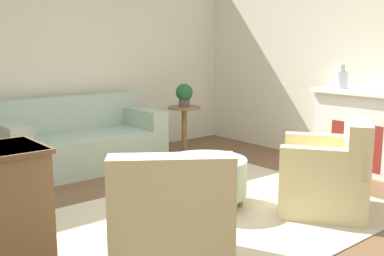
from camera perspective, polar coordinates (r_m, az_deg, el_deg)
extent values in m
plane|color=brown|center=(4.26, 3.20, -11.25)|extent=(16.00, 16.00, 0.00)
cube|color=beige|center=(6.49, -15.05, 8.52)|extent=(9.87, 0.12, 2.80)
cube|color=beige|center=(6.10, 22.34, 8.01)|extent=(0.12, 9.22, 2.80)
cube|color=beige|center=(4.26, 3.20, -11.19)|extent=(3.26, 2.28, 0.01)
cube|color=#9EB29E|center=(5.94, -13.71, -2.95)|extent=(2.05, 0.94, 0.46)
cube|color=#9EB29E|center=(6.18, -15.38, 1.82)|extent=(2.05, 0.20, 0.45)
cube|color=#9EB29E|center=(5.53, -22.26, -0.63)|extent=(0.24, 0.90, 0.25)
cube|color=#9EB29E|center=(6.29, -6.31, 1.33)|extent=(0.24, 0.90, 0.25)
cube|color=olive|center=(5.61, -11.66, -5.78)|extent=(1.85, 0.05, 0.06)
cube|color=beige|center=(3.28, -2.73, -13.93)|extent=(1.10, 1.09, 0.42)
cube|color=beige|center=(2.85, -2.62, -8.16)|extent=(0.77, 0.62, 0.47)
cube|color=beige|center=(3.20, 3.16, -8.07)|extent=(0.53, 0.68, 0.26)
cube|color=beige|center=(3.19, -8.79, -8.28)|extent=(0.53, 0.68, 0.26)
cube|color=olive|center=(3.68, -2.89, -14.18)|extent=(0.62, 0.45, 0.06)
cube|color=beige|center=(4.54, 16.23, -7.38)|extent=(1.10, 1.09, 0.42)
cube|color=beige|center=(4.44, 20.22, -2.06)|extent=(0.77, 0.62, 0.47)
cube|color=beige|center=(4.77, 16.18, -2.31)|extent=(0.53, 0.68, 0.26)
cube|color=beige|center=(4.13, 16.20, -4.25)|extent=(0.53, 0.68, 0.26)
cube|color=olive|center=(4.60, 11.61, -9.26)|extent=(0.62, 0.45, 0.06)
cylinder|color=#9EB29E|center=(4.43, 1.77, -6.18)|extent=(0.80, 0.80, 0.36)
cylinder|color=olive|center=(4.18, 1.44, -10.62)|extent=(0.05, 0.05, 0.12)
cylinder|color=olive|center=(4.50, 6.15, -9.17)|extent=(0.05, 0.05, 0.12)
cylinder|color=olive|center=(4.54, -2.59, -8.93)|extent=(0.05, 0.05, 0.12)
cylinder|color=olive|center=(4.83, 2.03, -7.73)|extent=(0.05, 0.05, 0.12)
cylinder|color=olive|center=(6.51, -0.99, 2.61)|extent=(0.47, 0.47, 0.03)
cylinder|color=olive|center=(6.56, -0.98, -0.45)|extent=(0.08, 0.08, 0.68)
cylinder|color=olive|center=(6.63, -0.97, -3.19)|extent=(0.26, 0.26, 0.03)
cube|color=white|center=(5.96, 20.99, -0.48)|extent=(0.36, 1.24, 1.04)
cube|color=maroon|center=(5.85, 20.07, -2.16)|extent=(0.02, 0.68, 0.57)
cube|color=white|center=(5.88, 21.21, 4.21)|extent=(0.44, 1.34, 0.05)
cylinder|color=silver|center=(6.04, 18.47, 5.82)|extent=(0.15, 0.15, 0.22)
cylinder|color=silver|center=(6.03, 18.56, 7.26)|extent=(0.07, 0.07, 0.09)
cylinder|color=#4C4742|center=(6.50, -0.99, 3.18)|extent=(0.16, 0.16, 0.10)
sphere|color=#23562D|center=(6.48, -0.99, 4.55)|extent=(0.25, 0.25, 0.25)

